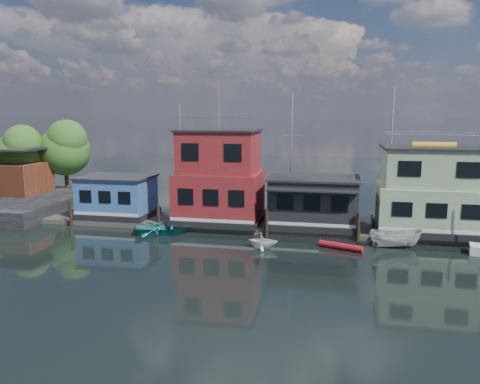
% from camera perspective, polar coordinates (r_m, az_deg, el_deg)
% --- Properties ---
extents(ground, '(160.00, 160.00, 0.00)m').
position_cam_1_polar(ground, '(27.97, 8.59, -10.62)').
color(ground, black).
rests_on(ground, ground).
extents(dock, '(48.00, 5.00, 0.40)m').
position_cam_1_polar(dock, '(39.39, 9.61, -4.35)').
color(dock, '#595147').
rests_on(dock, ground).
extents(houseboat_blue, '(6.40, 4.90, 3.66)m').
position_cam_1_polar(houseboat_blue, '(43.45, -14.75, -0.52)').
color(houseboat_blue, black).
rests_on(houseboat_blue, dock).
extents(houseboat_red, '(7.40, 5.90, 11.86)m').
position_cam_1_polar(houseboat_red, '(39.84, -2.53, 1.65)').
color(houseboat_red, black).
rests_on(houseboat_red, dock).
extents(houseboat_dark, '(7.40, 6.10, 4.06)m').
position_cam_1_polar(houseboat_dark, '(38.92, 8.97, -1.16)').
color(houseboat_dark, black).
rests_on(houseboat_dark, dock).
extents(houseboat_green, '(8.40, 5.90, 7.03)m').
position_cam_1_polar(houseboat_green, '(39.37, 22.20, 0.03)').
color(houseboat_green, black).
rests_on(houseboat_green, dock).
extents(pilings, '(42.28, 0.28, 2.20)m').
position_cam_1_polar(pilings, '(36.47, 8.95, -4.01)').
color(pilings, '#2D2116').
rests_on(pilings, ground).
extents(background_masts, '(36.40, 0.16, 12.00)m').
position_cam_1_polar(background_masts, '(44.55, 16.26, 4.00)').
color(background_masts, silver).
rests_on(background_masts, ground).
extents(shore, '(12.40, 15.72, 8.24)m').
position_cam_1_polar(shore, '(53.18, -25.26, 2.20)').
color(shore, black).
rests_on(shore, ground).
extents(red_kayak, '(3.17, 1.59, 0.47)m').
position_cam_1_polar(red_kayak, '(34.31, 12.20, -6.48)').
color(red_kayak, red).
rests_on(red_kayak, ground).
extents(dinghy_white, '(2.26, 1.96, 1.17)m').
position_cam_1_polar(dinghy_white, '(33.78, 2.74, -5.91)').
color(dinghy_white, white).
rests_on(dinghy_white, ground).
extents(dinghy_teal, '(5.17, 4.34, 0.92)m').
position_cam_1_polar(dinghy_teal, '(38.19, -9.44, -4.40)').
color(dinghy_teal, teal).
rests_on(dinghy_teal, ground).
extents(motorboat, '(3.81, 1.71, 1.43)m').
position_cam_1_polar(motorboat, '(35.65, 18.43, -5.35)').
color(motorboat, silver).
rests_on(motorboat, ground).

